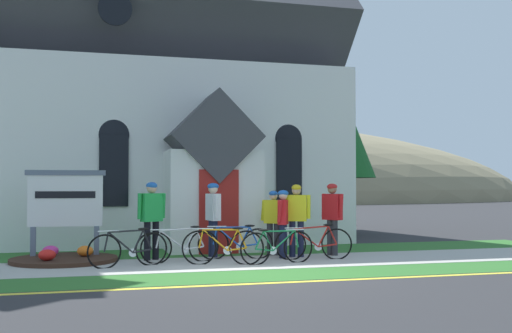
{
  "coord_description": "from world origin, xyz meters",
  "views": [
    {
      "loc": [
        -3.0,
        -11.36,
        1.68
      ],
      "look_at": [
        1.25,
        4.31,
        2.21
      ],
      "focal_mm": 42.96,
      "sensor_mm": 36.0,
      "label": 1
    }
  ],
  "objects_px": {
    "bicycle_orange": "(129,249)",
    "cyclist_in_blue_jersey": "(283,219)",
    "cyclist_in_orange_jersey": "(213,213)",
    "bicycle_green": "(236,243)",
    "cyclist_in_yellow_jersey": "(273,218)",
    "cyclist_in_red_jersey": "(152,214)",
    "bicycle_red": "(181,246)",
    "church_sign": "(66,202)",
    "roadside_conifer": "(326,114)",
    "bicycle_white": "(277,247)",
    "cyclist_in_white_jersey": "(332,213)",
    "cyclist_in_green_jersey": "(296,214)",
    "bicycle_silver": "(223,247)",
    "bicycle_blue": "(314,243)"
  },
  "relations": [
    {
      "from": "bicycle_white",
      "to": "roadside_conifer",
      "type": "height_order",
      "value": "roadside_conifer"
    },
    {
      "from": "bicycle_orange",
      "to": "roadside_conifer",
      "type": "bearing_deg",
      "value": 44.21
    },
    {
      "from": "cyclist_in_yellow_jersey",
      "to": "cyclist_in_white_jersey",
      "type": "height_order",
      "value": "cyclist_in_white_jersey"
    },
    {
      "from": "church_sign",
      "to": "cyclist_in_red_jersey",
      "type": "distance_m",
      "value": 2.04
    },
    {
      "from": "bicycle_blue",
      "to": "cyclist_in_green_jersey",
      "type": "relative_size",
      "value": 1.04
    },
    {
      "from": "bicycle_white",
      "to": "cyclist_in_red_jersey",
      "type": "xyz_separation_m",
      "value": [
        -2.56,
        1.36,
        0.69
      ]
    },
    {
      "from": "cyclist_in_blue_jersey",
      "to": "cyclist_in_yellow_jersey",
      "type": "bearing_deg",
      "value": 95.97
    },
    {
      "from": "bicycle_white",
      "to": "cyclist_in_green_jersey",
      "type": "bearing_deg",
      "value": 52.7
    },
    {
      "from": "bicycle_white",
      "to": "cyclist_in_white_jersey",
      "type": "distance_m",
      "value": 2.23
    },
    {
      "from": "bicycle_blue",
      "to": "cyclist_in_green_jersey",
      "type": "height_order",
      "value": "cyclist_in_green_jersey"
    },
    {
      "from": "church_sign",
      "to": "bicycle_blue",
      "type": "height_order",
      "value": "church_sign"
    },
    {
      "from": "church_sign",
      "to": "cyclist_in_yellow_jersey",
      "type": "xyz_separation_m",
      "value": [
        4.86,
        -0.47,
        -0.42
      ]
    },
    {
      "from": "bicycle_silver",
      "to": "bicycle_blue",
      "type": "distance_m",
      "value": 2.24
    },
    {
      "from": "bicycle_green",
      "to": "cyclist_in_yellow_jersey",
      "type": "relative_size",
      "value": 1.11
    },
    {
      "from": "roadside_conifer",
      "to": "cyclist_in_yellow_jersey",
      "type": "bearing_deg",
      "value": -122.64
    },
    {
      "from": "bicycle_red",
      "to": "roadside_conifer",
      "type": "xyz_separation_m",
      "value": [
        6.08,
        6.58,
        3.86
      ]
    },
    {
      "from": "bicycle_red",
      "to": "church_sign",
      "type": "bearing_deg",
      "value": 153.03
    },
    {
      "from": "cyclist_in_yellow_jersey",
      "to": "cyclist_in_white_jersey",
      "type": "distance_m",
      "value": 1.44
    },
    {
      "from": "bicycle_white",
      "to": "cyclist_in_yellow_jersey",
      "type": "relative_size",
      "value": 1.1
    },
    {
      "from": "cyclist_in_yellow_jersey",
      "to": "roadside_conifer",
      "type": "height_order",
      "value": "roadside_conifer"
    },
    {
      "from": "cyclist_in_yellow_jersey",
      "to": "cyclist_in_white_jersey",
      "type": "relative_size",
      "value": 0.9
    },
    {
      "from": "bicycle_red",
      "to": "cyclist_in_green_jersey",
      "type": "bearing_deg",
      "value": 6.11
    },
    {
      "from": "bicycle_red",
      "to": "cyclist_in_yellow_jersey",
      "type": "distance_m",
      "value": 2.57
    },
    {
      "from": "cyclist_in_yellow_jersey",
      "to": "roadside_conifer",
      "type": "bearing_deg",
      "value": 57.36
    },
    {
      "from": "bicycle_silver",
      "to": "cyclist_in_orange_jersey",
      "type": "distance_m",
      "value": 1.57
    },
    {
      "from": "bicycle_silver",
      "to": "cyclist_in_yellow_jersey",
      "type": "bearing_deg",
      "value": 42.37
    },
    {
      "from": "cyclist_in_orange_jersey",
      "to": "bicycle_green",
      "type": "bearing_deg",
      "value": -48.48
    },
    {
      "from": "cyclist_in_yellow_jersey",
      "to": "cyclist_in_orange_jersey",
      "type": "distance_m",
      "value": 1.5
    },
    {
      "from": "bicycle_blue",
      "to": "bicycle_white",
      "type": "height_order",
      "value": "bicycle_blue"
    },
    {
      "from": "bicycle_blue",
      "to": "roadside_conifer",
      "type": "bearing_deg",
      "value": 65.99
    },
    {
      "from": "bicycle_orange",
      "to": "bicycle_blue",
      "type": "distance_m",
      "value": 4.19
    },
    {
      "from": "bicycle_white",
      "to": "cyclist_in_yellow_jersey",
      "type": "distance_m",
      "value": 1.71
    },
    {
      "from": "bicycle_blue",
      "to": "bicycle_green",
      "type": "relative_size",
      "value": 1.03
    },
    {
      "from": "church_sign",
      "to": "bicycle_silver",
      "type": "xyz_separation_m",
      "value": [
        3.31,
        -1.89,
        -0.94
      ]
    },
    {
      "from": "bicycle_orange",
      "to": "roadside_conifer",
      "type": "xyz_separation_m",
      "value": [
        7.24,
        7.04,
        3.85
      ]
    },
    {
      "from": "bicycle_green",
      "to": "cyclist_in_orange_jersey",
      "type": "height_order",
      "value": "cyclist_in_orange_jersey"
    },
    {
      "from": "bicycle_orange",
      "to": "cyclist_in_blue_jersey",
      "type": "bearing_deg",
      "value": 10.48
    },
    {
      "from": "cyclist_in_green_jersey",
      "to": "cyclist_in_orange_jersey",
      "type": "xyz_separation_m",
      "value": [
        -1.92,
        0.5,
        0.03
      ]
    },
    {
      "from": "bicycle_red",
      "to": "cyclist_in_white_jersey",
      "type": "bearing_deg",
      "value": 6.08
    },
    {
      "from": "bicycle_blue",
      "to": "cyclist_in_yellow_jersey",
      "type": "bearing_deg",
      "value": 121.64
    },
    {
      "from": "cyclist_in_yellow_jersey",
      "to": "cyclist_in_red_jersey",
      "type": "bearing_deg",
      "value": -175.8
    },
    {
      "from": "cyclist_in_yellow_jersey",
      "to": "bicycle_green",
      "type": "bearing_deg",
      "value": -154.81
    },
    {
      "from": "bicycle_white",
      "to": "cyclist_in_orange_jersey",
      "type": "distance_m",
      "value": 2.04
    },
    {
      "from": "bicycle_green",
      "to": "cyclist_in_red_jersey",
      "type": "height_order",
      "value": "cyclist_in_red_jersey"
    },
    {
      "from": "cyclist_in_white_jersey",
      "to": "bicycle_orange",
      "type": "bearing_deg",
      "value": -170.07
    },
    {
      "from": "bicycle_green",
      "to": "cyclist_in_yellow_jersey",
      "type": "bearing_deg",
      "value": 25.19
    },
    {
      "from": "bicycle_silver",
      "to": "bicycle_orange",
      "type": "relative_size",
      "value": 1.02
    },
    {
      "from": "bicycle_green",
      "to": "cyclist_in_white_jersey",
      "type": "relative_size",
      "value": 1.0
    },
    {
      "from": "bicycle_white",
      "to": "cyclist_in_red_jersey",
      "type": "bearing_deg",
      "value": 152.07
    },
    {
      "from": "bicycle_white",
      "to": "cyclist_in_white_jersey",
      "type": "relative_size",
      "value": 0.99
    }
  ]
}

